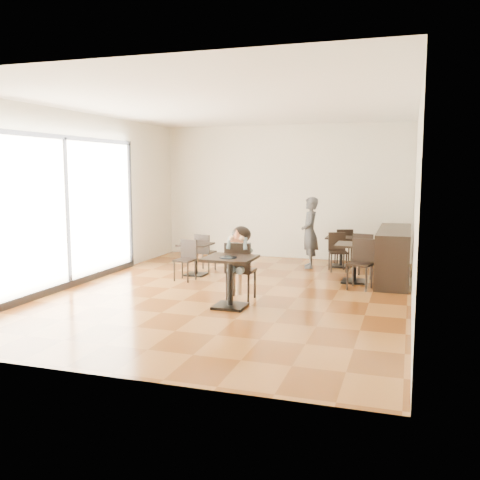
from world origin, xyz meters
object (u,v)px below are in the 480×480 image
at_px(child_table, 230,282).
at_px(chair_left_a, 206,252).
at_px(chair_mid_b, 360,265).
at_px(chair_left_b, 185,261).
at_px(cafe_table_mid, 354,263).
at_px(cafe_table_left, 196,259).
at_px(child, 241,263).
at_px(cafe_table_back, 341,252).
at_px(chair_mid_a, 365,255).
at_px(chair_back_b, 338,252).
at_px(adult_patron, 310,233).
at_px(child_chair, 241,271).
at_px(chair_back_a, 343,246).

bearing_deg(child_table, chair_left_a, 118.37).
relative_size(chair_mid_b, chair_left_b, 1.14).
relative_size(cafe_table_mid, cafe_table_left, 1.14).
distance_m(child_table, cafe_table_mid, 2.99).
relative_size(child, cafe_table_back, 1.80).
height_order(chair_mid_a, chair_back_b, chair_mid_a).
distance_m(adult_patron, cafe_table_left, 2.60).
bearing_deg(adult_patron, cafe_table_back, 98.32).
xyz_separation_m(child_table, adult_patron, (0.55, 3.77, 0.37)).
bearing_deg(chair_mid_b, chair_left_b, -163.29).
distance_m(cafe_table_back, chair_mid_b, 2.21).
distance_m(cafe_table_left, cafe_table_back, 3.27).
bearing_deg(child_chair, chair_back_b, -111.96).
xyz_separation_m(chair_mid_a, chair_left_a, (-3.29, -0.28, -0.05)).
bearing_deg(cafe_table_mid, child_table, -123.41).
bearing_deg(chair_mid_a, chair_back_b, -26.44).
bearing_deg(chair_left_a, adult_patron, -146.97).
xyz_separation_m(child, chair_back_a, (1.20, 3.91, -0.20)).
bearing_deg(chair_back_b, chair_back_a, 73.54).
distance_m(adult_patron, cafe_table_back, 0.84).
distance_m(child, cafe_table_mid, 2.56).
distance_m(cafe_table_mid, chair_back_b, 1.12).
bearing_deg(child_table, cafe_table_back, 73.60).
xyz_separation_m(child_table, chair_left_b, (-1.50, 1.67, -0.01)).
bearing_deg(cafe_table_left, chair_left_b, -90.00).
xyz_separation_m(chair_mid_a, chair_back_a, (-0.60, 1.41, -0.04)).
distance_m(child, cafe_table_left, 2.26).
bearing_deg(cafe_table_back, child_table, -106.40).
height_order(chair_mid_b, chair_left_b, chair_mid_b).
height_order(child_table, chair_mid_a, chair_mid_a).
xyz_separation_m(child, adult_patron, (0.55, 3.22, 0.17)).
bearing_deg(adult_patron, chair_back_b, 52.50).
bearing_deg(chair_left_a, chair_left_b, 96.97).
relative_size(cafe_table_mid, chair_mid_a, 0.83).
xyz_separation_m(adult_patron, chair_left_b, (-2.04, -2.10, -0.38)).
xyz_separation_m(cafe_table_back, chair_mid_a, (0.60, -1.02, 0.11)).
relative_size(child, chair_back_b, 1.49).
bearing_deg(cafe_table_left, chair_mid_b, -4.77).
bearing_deg(chair_mid_a, chair_left_a, 16.71).
bearing_deg(child_table, chair_back_b, 71.21).
relative_size(cafe_table_left, chair_back_a, 0.80).
relative_size(cafe_table_back, chair_mid_a, 0.75).
bearing_deg(chair_mid_b, chair_back_a, 115.35).
bearing_deg(adult_patron, chair_mid_a, 43.44).
bearing_deg(child_table, child_chair, 90.00).
distance_m(child, chair_back_a, 4.09).
bearing_deg(child_table, chair_back_a, 74.96).
bearing_deg(chair_back_a, cafe_table_left, 23.24).
distance_m(child_table, chair_left_b, 2.24).
distance_m(child_table, cafe_table_back, 4.24).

